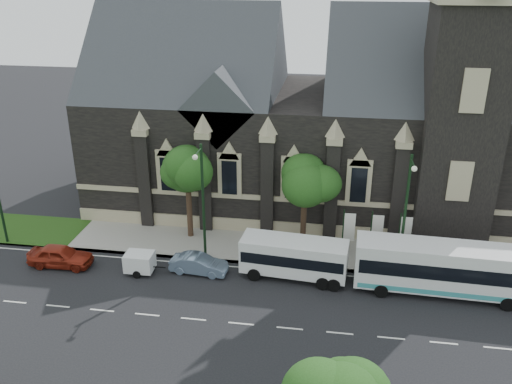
% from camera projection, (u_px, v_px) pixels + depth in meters
% --- Properties ---
extents(ground, '(160.00, 160.00, 0.00)m').
position_uv_depth(ground, '(241.00, 324.00, 32.99)').
color(ground, black).
rests_on(ground, ground).
extents(sidewalk, '(80.00, 5.00, 0.15)m').
position_uv_depth(sidewalk, '(263.00, 248.00, 41.59)').
color(sidewalk, gray).
rests_on(sidewalk, ground).
extents(museum, '(40.00, 17.70, 29.90)m').
position_uv_depth(museum, '(337.00, 117.00, 46.10)').
color(museum, black).
rests_on(museum, ground).
extents(tree_walk_right, '(4.08, 4.08, 7.80)m').
position_uv_depth(tree_walk_right, '(308.00, 175.00, 39.97)').
color(tree_walk_right, black).
rests_on(tree_walk_right, ground).
extents(tree_walk_left, '(3.91, 3.91, 7.64)m').
position_uv_depth(tree_walk_left, '(191.00, 170.00, 41.25)').
color(tree_walk_left, black).
rests_on(tree_walk_left, ground).
extents(street_lamp_near, '(0.36, 1.88, 9.00)m').
position_uv_depth(street_lamp_near, '(406.00, 210.00, 36.02)').
color(street_lamp_near, black).
rests_on(street_lamp_near, ground).
extents(street_lamp_mid, '(0.36, 1.88, 9.00)m').
position_uv_depth(street_lamp_mid, '(202.00, 197.00, 37.97)').
color(street_lamp_mid, black).
rests_on(street_lamp_mid, ground).
extents(banner_flag_left, '(0.90, 0.10, 4.00)m').
position_uv_depth(banner_flag_left, '(347.00, 230.00, 39.35)').
color(banner_flag_left, black).
rests_on(banner_flag_left, ground).
extents(banner_flag_center, '(0.90, 0.10, 4.00)m').
position_uv_depth(banner_flag_center, '(375.00, 232.00, 39.07)').
color(banner_flag_center, black).
rests_on(banner_flag_center, ground).
extents(banner_flag_right, '(0.90, 0.10, 4.00)m').
position_uv_depth(banner_flag_right, '(403.00, 234.00, 38.79)').
color(banner_flag_right, black).
rests_on(banner_flag_right, ground).
extents(tour_coach, '(12.18, 3.18, 3.53)m').
position_uv_depth(tour_coach, '(449.00, 268.00, 35.26)').
color(tour_coach, silver).
rests_on(tour_coach, ground).
extents(shuttle_bus, '(7.51, 3.13, 2.83)m').
position_uv_depth(shuttle_bus, '(294.00, 256.00, 37.30)').
color(shuttle_bus, silver).
rests_on(shuttle_bus, ground).
extents(box_trailer, '(2.87, 1.68, 1.53)m').
position_uv_depth(box_trailer, '(140.00, 262.00, 38.09)').
color(box_trailer, white).
rests_on(box_trailer, ground).
extents(sedan, '(4.20, 1.74, 1.35)m').
position_uv_depth(sedan, '(199.00, 264.00, 38.16)').
color(sedan, '#7087A3').
rests_on(sedan, ground).
extents(car_far_red, '(4.67, 1.94, 1.58)m').
position_uv_depth(car_far_red, '(60.00, 256.00, 39.00)').
color(car_far_red, maroon).
rests_on(car_far_red, ground).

